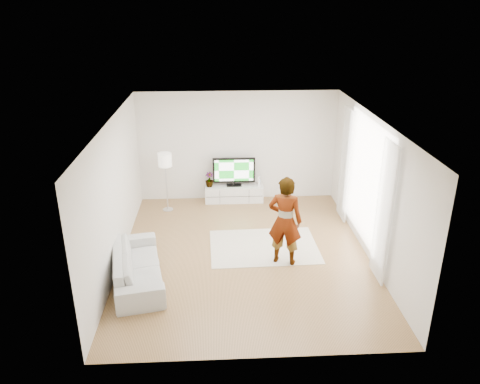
{
  "coord_description": "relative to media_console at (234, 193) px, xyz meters",
  "views": [
    {
      "loc": [
        -0.55,
        -8.36,
        4.85
      ],
      "look_at": [
        -0.08,
        0.4,
        1.23
      ],
      "focal_mm": 35.0,
      "sensor_mm": 36.0,
      "label": 1
    }
  ],
  "objects": [
    {
      "name": "rug",
      "position": [
        0.52,
        -2.46,
        -0.2
      ],
      "size": [
        2.29,
        1.68,
        0.01
      ],
      "primitive_type": "cube",
      "rotation": [
        0.0,
        0.0,
        0.03
      ],
      "color": "beige",
      "rests_on": "floor"
    },
    {
      "name": "player",
      "position": [
        0.85,
        -3.1,
        0.7
      ],
      "size": [
        0.76,
        0.62,
        1.8
      ],
      "primitive_type": "imported",
      "rotation": [
        0.0,
        0.0,
        2.81
      ],
      "color": "#334772",
      "rests_on": "rug"
    },
    {
      "name": "game_console",
      "position": [
        0.65,
        -0.0,
        0.33
      ],
      "size": [
        0.09,
        0.18,
        0.23
      ],
      "rotation": [
        0.0,
        0.0,
        -0.23
      ],
      "color": "white",
      "rests_on": "media_console"
    },
    {
      "name": "wall_right",
      "position": [
        2.6,
        -2.76,
        1.19
      ],
      "size": [
        0.02,
        6.0,
        2.8
      ],
      "primitive_type": "cube",
      "color": "silver",
      "rests_on": "floor"
    },
    {
      "name": "floor",
      "position": [
        0.1,
        -2.76,
        -0.21
      ],
      "size": [
        6.0,
        6.0,
        0.0
      ],
      "primitive_type": "plane",
      "color": "#AC824D",
      "rests_on": "ground"
    },
    {
      "name": "window",
      "position": [
        2.58,
        -2.46,
        1.24
      ],
      "size": [
        0.01,
        2.6,
        2.5
      ],
      "primitive_type": "cube",
      "color": "white",
      "rests_on": "wall_right"
    },
    {
      "name": "wall_back",
      "position": [
        0.1,
        0.24,
        1.19
      ],
      "size": [
        5.0,
        0.02,
        2.8
      ],
      "primitive_type": "cube",
      "color": "silver",
      "rests_on": "floor"
    },
    {
      "name": "television",
      "position": [
        0.0,
        0.03,
        0.61
      ],
      "size": [
        1.07,
        0.21,
        0.75
      ],
      "color": "black",
      "rests_on": "media_console"
    },
    {
      "name": "media_console",
      "position": [
        0.0,
        0.0,
        0.0
      ],
      "size": [
        1.49,
        0.42,
        0.42
      ],
      "color": "white",
      "rests_on": "floor"
    },
    {
      "name": "wall_front",
      "position": [
        0.1,
        -5.76,
        1.19
      ],
      "size": [
        5.0,
        0.02,
        2.8
      ],
      "primitive_type": "cube",
      "color": "silver",
      "rests_on": "floor"
    },
    {
      "name": "curtain_far",
      "position": [
        2.5,
        -1.16,
        1.14
      ],
      "size": [
        0.04,
        0.7,
        2.6
      ],
      "primitive_type": "cube",
      "color": "white",
      "rests_on": "floor"
    },
    {
      "name": "floor_lamp",
      "position": [
        -1.67,
        -0.46,
        1.03
      ],
      "size": [
        0.33,
        0.33,
        1.47
      ],
      "color": "silver",
      "rests_on": "floor"
    },
    {
      "name": "potted_plant",
      "position": [
        -0.63,
        0.0,
        0.4
      ],
      "size": [
        0.26,
        0.26,
        0.38
      ],
      "primitive_type": "imported",
      "rotation": [
        0.0,
        0.0,
        -0.26
      ],
      "color": "#3F7238",
      "rests_on": "media_console"
    },
    {
      "name": "sofa",
      "position": [
        -1.94,
        -3.6,
        0.1
      ],
      "size": [
        1.23,
        2.25,
        0.62
      ],
      "primitive_type": "imported",
      "rotation": [
        0.0,
        0.0,
        1.77
      ],
      "color": "#B4B4AF",
      "rests_on": "floor"
    },
    {
      "name": "ceiling",
      "position": [
        0.1,
        -2.76,
        2.59
      ],
      "size": [
        6.0,
        6.0,
        0.0
      ],
      "primitive_type": "plane",
      "color": "white",
      "rests_on": "wall_back"
    },
    {
      "name": "wall_left",
      "position": [
        -2.4,
        -2.76,
        1.19
      ],
      "size": [
        0.02,
        6.0,
        2.8
      ],
      "primitive_type": "cube",
      "color": "silver",
      "rests_on": "floor"
    },
    {
      "name": "curtain_near",
      "position": [
        2.5,
        -3.76,
        1.14
      ],
      "size": [
        0.04,
        0.7,
        2.6
      ],
      "primitive_type": "cube",
      "color": "white",
      "rests_on": "floor"
    }
  ]
}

